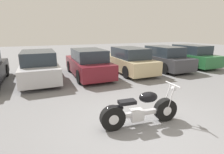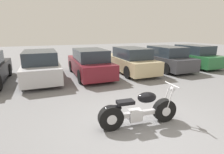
{
  "view_description": "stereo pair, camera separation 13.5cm",
  "coord_description": "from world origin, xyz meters",
  "px_view_note": "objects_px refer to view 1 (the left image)",
  "views": [
    {
      "loc": [
        -2.36,
        -3.5,
        2.43
      ],
      "look_at": [
        -0.01,
        2.07,
        0.85
      ],
      "focal_mm": 28.0,
      "sensor_mm": 36.0,
      "label": 1
    },
    {
      "loc": [
        -2.23,
        -3.55,
        2.43
      ],
      "look_at": [
        -0.01,
        2.07,
        0.85
      ],
      "focal_mm": 28.0,
      "sensor_mm": 36.0,
      "label": 2
    }
  ],
  "objects_px": {
    "parked_car_maroon": "(88,63)",
    "parked_car_dark_grey": "(162,58)",
    "parked_car_silver": "(39,66)",
    "parked_car_green": "(189,56)",
    "parked_car_champagne": "(128,61)",
    "motorcycle": "(140,110)"
  },
  "relations": [
    {
      "from": "parked_car_champagne",
      "to": "parked_car_dark_grey",
      "type": "distance_m",
      "value": 2.52
    },
    {
      "from": "parked_car_silver",
      "to": "parked_car_champagne",
      "type": "height_order",
      "value": "same"
    },
    {
      "from": "motorcycle",
      "to": "parked_car_maroon",
      "type": "height_order",
      "value": "parked_car_maroon"
    },
    {
      "from": "parked_car_silver",
      "to": "parked_car_champagne",
      "type": "xyz_separation_m",
      "value": [
        5.04,
        -0.17,
        0.0
      ]
    },
    {
      "from": "motorcycle",
      "to": "parked_car_maroon",
      "type": "bearing_deg",
      "value": 88.09
    },
    {
      "from": "motorcycle",
      "to": "parked_car_green",
      "type": "relative_size",
      "value": 0.49
    },
    {
      "from": "parked_car_silver",
      "to": "parked_car_dark_grey",
      "type": "relative_size",
      "value": 1.0
    },
    {
      "from": "parked_car_silver",
      "to": "parked_car_green",
      "type": "height_order",
      "value": "same"
    },
    {
      "from": "parked_car_silver",
      "to": "parked_car_dark_grey",
      "type": "bearing_deg",
      "value": -1.36
    },
    {
      "from": "parked_car_maroon",
      "to": "parked_car_dark_grey",
      "type": "relative_size",
      "value": 1.0
    },
    {
      "from": "motorcycle",
      "to": "parked_car_champagne",
      "type": "bearing_deg",
      "value": 64.66
    },
    {
      "from": "parked_car_dark_grey",
      "to": "parked_car_green",
      "type": "relative_size",
      "value": 1.0
    },
    {
      "from": "motorcycle",
      "to": "parked_car_champagne",
      "type": "xyz_separation_m",
      "value": [
        2.71,
        5.73,
        0.29
      ]
    },
    {
      "from": "parked_car_maroon",
      "to": "parked_car_dark_grey",
      "type": "bearing_deg",
      "value": -0.23
    },
    {
      "from": "motorcycle",
      "to": "parked_car_dark_grey",
      "type": "xyz_separation_m",
      "value": [
        5.23,
        5.72,
        0.29
      ]
    },
    {
      "from": "parked_car_champagne",
      "to": "parked_car_green",
      "type": "xyz_separation_m",
      "value": [
        5.04,
        0.16,
        0.0
      ]
    },
    {
      "from": "parked_car_silver",
      "to": "parked_car_champagne",
      "type": "distance_m",
      "value": 5.04
    },
    {
      "from": "parked_car_dark_grey",
      "to": "parked_car_maroon",
      "type": "bearing_deg",
      "value": 179.77
    },
    {
      "from": "parked_car_champagne",
      "to": "parked_car_dark_grey",
      "type": "bearing_deg",
      "value": -0.15
    },
    {
      "from": "parked_car_maroon",
      "to": "parked_car_dark_grey",
      "type": "xyz_separation_m",
      "value": [
        5.04,
        -0.02,
        0.0
      ]
    },
    {
      "from": "parked_car_dark_grey",
      "to": "parked_car_green",
      "type": "height_order",
      "value": "same"
    },
    {
      "from": "parked_car_dark_grey",
      "to": "parked_car_green",
      "type": "bearing_deg",
      "value": 3.82
    }
  ]
}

